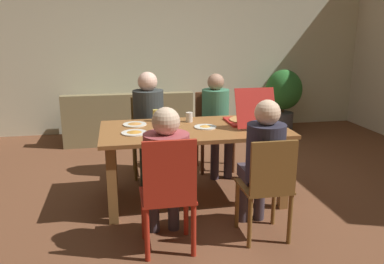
{
  "coord_description": "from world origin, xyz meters",
  "views": [
    {
      "loc": [
        -0.73,
        -3.72,
        1.74
      ],
      "look_at": [
        0.0,
        0.1,
        0.7
      ],
      "focal_mm": 36.7,
      "sensor_mm": 36.0,
      "label": 1
    }
  ],
  "objects": [
    {
      "name": "person_1",
      "position": [
        -0.39,
        -0.83,
        0.69
      ],
      "size": [
        0.36,
        0.51,
        1.16
      ],
      "color": "#423942",
      "rests_on": "ground"
    },
    {
      "name": "pizza_box_0",
      "position": [
        0.58,
        0.07,
        0.82
      ],
      "size": [
        0.4,
        0.55,
        0.4
      ],
      "color": "red",
      "rests_on": "dining_table"
    },
    {
      "name": "chair_0",
      "position": [
        0.43,
        -0.93,
        0.51
      ],
      "size": [
        0.4,
        0.39,
        0.9
      ],
      "color": "brown",
      "rests_on": "ground"
    },
    {
      "name": "plate_0",
      "position": [
        -0.6,
        -0.11,
        0.78
      ],
      "size": [
        0.24,
        0.24,
        0.03
      ],
      "color": "white",
      "rests_on": "dining_table"
    },
    {
      "name": "person_2",
      "position": [
        -0.39,
        0.74,
        0.73
      ],
      "size": [
        0.36,
        0.57,
        1.24
      ],
      "color": "#2F4338",
      "rests_on": "ground"
    },
    {
      "name": "person_3",
      "position": [
        0.43,
        0.77,
        0.7
      ],
      "size": [
        0.33,
        0.54,
        1.2
      ],
      "color": "#392F3B",
      "rests_on": "ground"
    },
    {
      "name": "person_0",
      "position": [
        0.43,
        -0.79,
        0.7
      ],
      "size": [
        0.32,
        0.49,
        1.19
      ],
      "color": "#433740",
      "rests_on": "ground"
    },
    {
      "name": "drinking_glass_1",
      "position": [
        0.0,
        0.26,
        0.82
      ],
      "size": [
        0.07,
        0.07,
        0.1
      ],
      "primitive_type": "cylinder",
      "color": "silver",
      "rests_on": "dining_table"
    },
    {
      "name": "back_wall",
      "position": [
        0.0,
        2.98,
        1.47
      ],
      "size": [
        7.28,
        0.12,
        2.94
      ],
      "primitive_type": "cube",
      "color": "beige",
      "rests_on": "ground"
    },
    {
      "name": "couch",
      "position": [
        -0.58,
        2.37,
        0.28
      ],
      "size": [
        1.94,
        0.78,
        0.78
      ],
      "color": "#8B7D54",
      "rests_on": "ground"
    },
    {
      "name": "plate_2",
      "position": [
        0.11,
        -0.01,
        0.78
      ],
      "size": [
        0.22,
        0.22,
        0.03
      ],
      "color": "white",
      "rests_on": "dining_table"
    },
    {
      "name": "drinking_glass_0",
      "position": [
        -0.34,
        0.35,
        0.83
      ],
      "size": [
        0.07,
        0.07,
        0.13
      ],
      "primitive_type": "cylinder",
      "color": "#DFC659",
      "rests_on": "dining_table"
    },
    {
      "name": "chair_2",
      "position": [
        -0.39,
        0.89,
        0.52
      ],
      "size": [
        0.41,
        0.41,
        0.92
      ],
      "color": "brown",
      "rests_on": "ground"
    },
    {
      "name": "ground_plane",
      "position": [
        0.0,
        0.0,
        0.0
      ],
      "size": [
        20.0,
        20.0,
        0.0
      ],
      "primitive_type": "plane",
      "color": "brown"
    },
    {
      "name": "chair_3",
      "position": [
        0.43,
        0.91,
        0.52
      ],
      "size": [
        0.45,
        0.39,
        0.95
      ],
      "color": "brown",
      "rests_on": "ground"
    },
    {
      "name": "dining_table",
      "position": [
        0.0,
        0.0,
        0.65
      ],
      "size": [
        1.84,
        0.95,
        0.77
      ],
      "color": "brown",
      "rests_on": "ground"
    },
    {
      "name": "plate_3",
      "position": [
        -0.58,
        0.23,
        0.78
      ],
      "size": [
        0.24,
        0.24,
        0.03
      ],
      "color": "white",
      "rests_on": "dining_table"
    },
    {
      "name": "plate_1",
      "position": [
        0.71,
        -0.29,
        0.77
      ],
      "size": [
        0.24,
        0.24,
        0.01
      ],
      "color": "white",
      "rests_on": "dining_table"
    },
    {
      "name": "potted_plant",
      "position": [
        2.05,
        2.49,
        0.63
      ],
      "size": [
        0.61,
        0.61,
        1.05
      ],
      "color": "#515157",
      "rests_on": "ground"
    },
    {
      "name": "chair_1",
      "position": [
        -0.39,
        -0.96,
        0.52
      ],
      "size": [
        0.42,
        0.4,
        0.96
      ],
      "color": "#B32919",
      "rests_on": "ground"
    }
  ]
}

